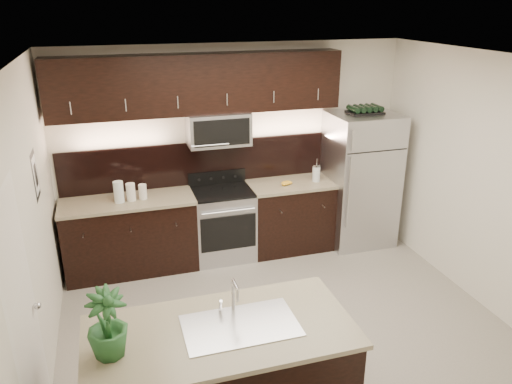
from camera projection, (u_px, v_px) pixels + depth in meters
ground at (285, 327)px, 5.19m from camera, size 4.50×4.50×0.00m
room_walls at (278, 175)px, 4.51m from camera, size 4.52×4.02×2.71m
counter_run at (207, 225)px, 6.40m from camera, size 3.51×0.65×0.94m
upper_fixtures at (202, 93)px, 5.94m from camera, size 3.49×0.40×1.66m
island at (222, 381)px, 3.79m from camera, size 1.96×0.96×0.94m
sink_faucet at (240, 323)px, 3.67m from camera, size 0.84×0.50×0.28m
refrigerator at (360, 179)px, 6.76m from camera, size 0.87×0.79×1.80m
wine_rack at (365, 110)px, 6.42m from camera, size 0.45×0.28×0.10m
plant at (107, 324)px, 3.28m from camera, size 0.36×0.36×0.49m
canisters at (128, 192)px, 5.90m from camera, size 0.38×0.13×0.26m
french_press at (316, 173)px, 6.54m from camera, size 0.10×0.10×0.30m
bananas at (283, 184)px, 6.42m from camera, size 0.19×0.17×0.05m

